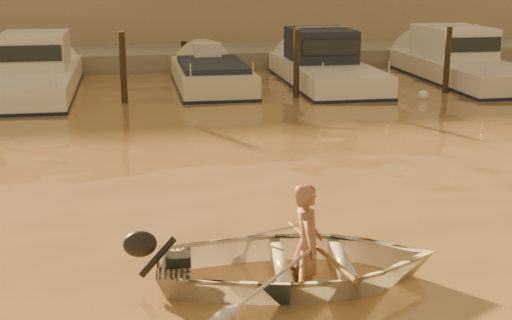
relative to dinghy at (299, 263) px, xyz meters
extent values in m
imported|color=silver|center=(0.00, 0.00, 0.00)|extent=(3.65, 2.75, 0.72)
imported|color=#97634B|center=(0.10, -0.01, 0.24)|extent=(0.42, 0.60, 1.56)
cylinder|color=brown|center=(0.25, -0.02, 0.18)|extent=(0.32, 2.09, 0.13)
cylinder|color=olive|center=(0.05, 0.00, 0.18)|extent=(0.59, 2.05, 0.13)
cylinder|color=#2D2319|center=(-2.12, 12.40, 0.66)|extent=(0.18, 0.18, 2.20)
cylinder|color=#2D2319|center=(2.88, 12.40, 0.66)|extent=(0.18, 0.18, 2.20)
cylinder|color=#2D2319|center=(7.58, 12.40, 0.66)|extent=(0.18, 0.18, 2.20)
sphere|color=silver|center=(-3.91, 11.68, -0.14)|extent=(0.30, 0.30, 0.30)
sphere|color=orange|center=(0.77, 12.58, -0.14)|extent=(0.30, 0.30, 0.30)
sphere|color=silver|center=(6.50, 11.55, -0.14)|extent=(0.30, 0.30, 0.30)
cube|color=gray|center=(-1.92, 20.10, -0.09)|extent=(52.00, 4.00, 1.00)
camera|label=1|loc=(-1.94, -7.90, 3.55)|focal=50.00mm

